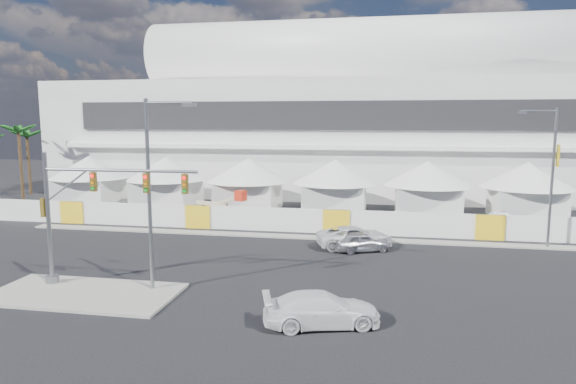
% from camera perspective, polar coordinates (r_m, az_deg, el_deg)
% --- Properties ---
extents(ground, '(160.00, 160.00, 0.00)m').
position_cam_1_polar(ground, '(30.21, -8.79, -10.08)').
color(ground, black).
rests_on(ground, ground).
extents(median_island, '(10.00, 5.00, 0.15)m').
position_cam_1_polar(median_island, '(30.16, -21.75, -10.45)').
color(median_island, gray).
rests_on(median_island, ground).
extents(far_curb, '(80.00, 1.20, 0.12)m').
position_cam_1_polar(far_curb, '(41.93, 24.64, -5.49)').
color(far_curb, gray).
rests_on(far_curb, ground).
extents(stadium, '(80.00, 24.80, 21.98)m').
position_cam_1_polar(stadium, '(68.57, 9.83, 8.02)').
color(stadium, silver).
rests_on(stadium, ground).
extents(tent_row, '(53.40, 8.40, 5.40)m').
position_cam_1_polar(tent_row, '(52.24, 0.36, 1.23)').
color(tent_row, white).
rests_on(tent_row, ground).
extents(hoarding_fence, '(70.00, 0.25, 2.00)m').
position_cam_1_polar(hoarding_fence, '(42.55, 5.41, -3.30)').
color(hoarding_fence, white).
rests_on(hoarding_fence, ground).
extents(palm_cluster, '(10.60, 10.60, 8.55)m').
position_cam_1_polar(palm_cluster, '(71.16, -26.90, 5.20)').
color(palm_cluster, '#47331E').
rests_on(palm_cluster, ground).
extents(sedan_silver, '(3.01, 4.33, 1.37)m').
position_cam_1_polar(sedan_silver, '(37.16, 8.21, -5.52)').
color(sedan_silver, '#B5B6BB').
rests_on(sedan_silver, ground).
extents(pickup_curb, '(4.29, 6.18, 1.57)m').
position_cam_1_polar(pickup_curb, '(38.15, 7.48, -4.99)').
color(pickup_curb, silver).
rests_on(pickup_curb, ground).
extents(pickup_near, '(3.65, 5.77, 1.56)m').
position_cam_1_polar(pickup_near, '(24.04, 3.76, -12.86)').
color(pickup_near, white).
rests_on(pickup_near, ground).
extents(lot_car_a, '(2.35, 4.80, 1.51)m').
position_cam_1_polar(lot_car_a, '(47.46, 23.32, -3.05)').
color(lot_car_a, white).
rests_on(lot_car_a, ground).
extents(traffic_mast, '(9.23, 0.72, 7.42)m').
position_cam_1_polar(traffic_mast, '(30.58, -22.18, -2.17)').
color(traffic_mast, slate).
rests_on(traffic_mast, median_island).
extents(streetlight_median, '(2.85, 0.29, 10.30)m').
position_cam_1_polar(streetlight_median, '(28.29, -14.73, 1.12)').
color(streetlight_median, slate).
rests_on(streetlight_median, median_island).
extents(streetlight_curb, '(3.01, 0.68, 10.18)m').
position_cam_1_polar(streetlight_curb, '(41.42, 27.05, 2.40)').
color(streetlight_curb, gray).
rests_on(streetlight_curb, ground).
extents(boom_lift, '(6.56, 2.42, 3.22)m').
position_cam_1_polar(boom_lift, '(47.64, -8.78, -2.30)').
color(boom_lift, red).
rests_on(boom_lift, ground).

